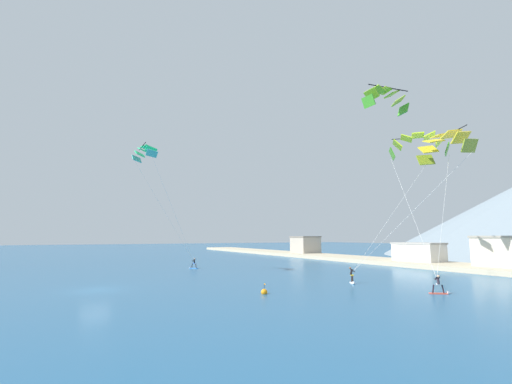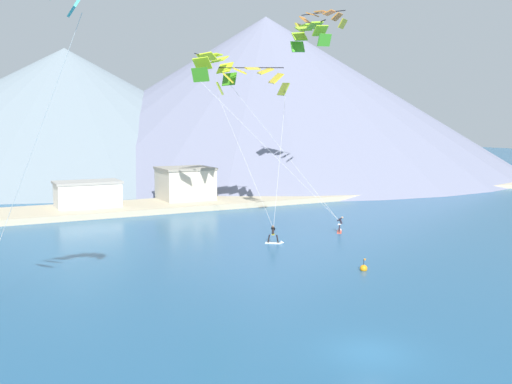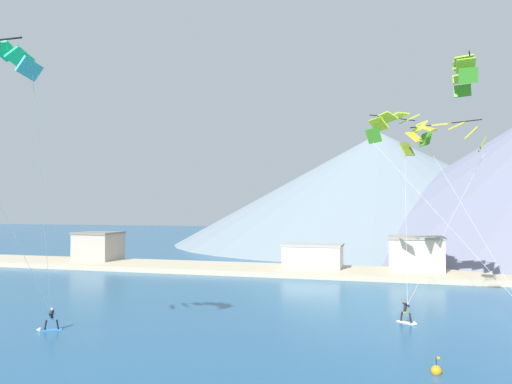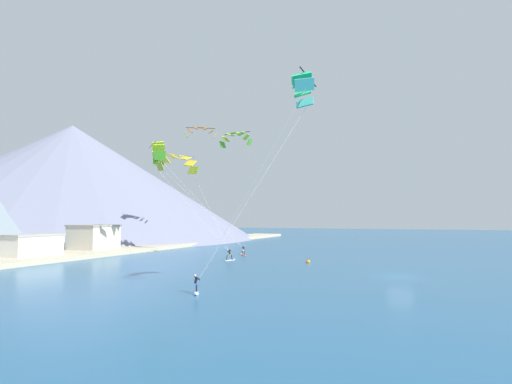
% 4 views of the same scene
% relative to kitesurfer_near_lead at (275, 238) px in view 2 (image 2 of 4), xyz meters
% --- Properties ---
extents(ground_plane, '(400.00, 400.00, 0.00)m').
position_rel_kitesurfer_near_lead_xyz_m(ground_plane, '(-8.05, -23.89, -0.53)').
color(ground_plane, '#23567F').
extents(kitesurfer_near_lead, '(1.63, 1.37, 1.78)m').
position_rel_kitesurfer_near_lead_xyz_m(kitesurfer_near_lead, '(0.00, 0.00, 0.00)').
color(kitesurfer_near_lead, white).
rests_on(kitesurfer_near_lead, ground).
extents(kitesurfer_mid_center, '(1.37, 1.63, 1.69)m').
position_rel_kitesurfer_near_lead_xyz_m(kitesurfer_mid_center, '(8.52, 1.95, -0.05)').
color(kitesurfer_mid_center, '#E54C33').
rests_on(kitesurfer_mid_center, ground).
extents(parafoil_kite_near_lead, '(8.04, 13.91, 15.72)m').
position_rel_kitesurfer_near_lead_xyz_m(parafoil_kite_near_lead, '(3.59, 11.77, 15.25)').
color(parafoil_kite_near_lead, olive).
extents(parafoil_kite_mid_center, '(11.98, 14.09, 16.99)m').
position_rel_kitesurfer_near_lead_xyz_m(parafoil_kite_mid_center, '(-0.42, 12.84, 16.45)').
color(parafoil_kite_mid_center, '#3E8F1E').
extents(parafoil_kite_distant_high_outer, '(4.54, 5.99, 2.16)m').
position_rel_kitesurfer_near_lead_xyz_m(parafoil_kite_distant_high_outer, '(13.34, 13.23, 22.64)').
color(parafoil_kite_distant_high_outer, gold).
extents(parafoil_kite_distant_low_drift, '(1.72, 5.58, 2.39)m').
position_rel_kitesurfer_near_lead_xyz_m(parafoil_kite_distant_low_drift, '(4.28, 1.32, 18.65)').
color(parafoil_kite_distant_low_drift, green).
extents(race_marker_buoy, '(0.56, 0.56, 1.02)m').
position_rel_kitesurfer_near_lead_xyz_m(race_marker_buoy, '(1.18, -11.40, -0.38)').
color(race_marker_buoy, orange).
rests_on(race_marker_buoy, ground).
extents(shoreline_strip, '(180.00, 10.00, 0.70)m').
position_rel_kitesurfer_near_lead_xyz_m(shoreline_strip, '(-8.05, 25.78, -0.18)').
color(shoreline_strip, '#BCAD8E').
rests_on(shoreline_strip, ground).
extents(shore_building_harbour_front, '(7.85, 4.73, 3.85)m').
position_rel_kitesurfer_near_lead_xyz_m(shore_building_harbour_front, '(-11.55, 26.88, 1.40)').
color(shore_building_harbour_front, silver).
rests_on(shore_building_harbour_front, ground).
extents(shore_building_promenade_mid, '(6.89, 6.58, 5.02)m').
position_rel_kitesurfer_near_lead_xyz_m(shore_building_promenade_mid, '(1.59, 28.05, 1.99)').
color(shore_building_promenade_mid, beige).
rests_on(shore_building_promenade_mid, ground).
extents(mountain_peak_west_ridge, '(115.15, 115.15, 35.57)m').
position_rel_kitesurfer_near_lead_xyz_m(mountain_peak_west_ridge, '(39.09, 75.39, 17.25)').
color(mountain_peak_west_ridge, slate).
rests_on(mountain_peak_west_ridge, ground).
extents(mountain_peak_central_summit, '(99.70, 99.70, 27.09)m').
position_rel_kitesurfer_near_lead_xyz_m(mountain_peak_central_summit, '(-4.48, 86.03, 13.01)').
color(mountain_peak_central_summit, gray).
rests_on(mountain_peak_central_summit, ground).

